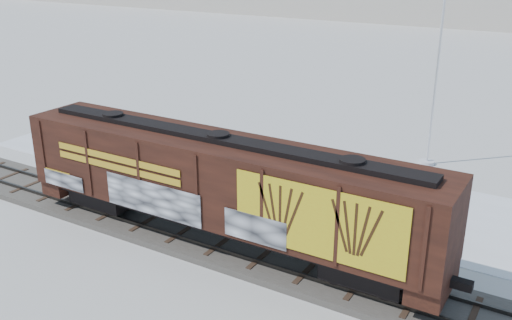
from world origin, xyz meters
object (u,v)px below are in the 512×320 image
Objects in this scene: car_dark at (394,207)px; flagpole at (436,98)px; car_white at (270,170)px; hopper_railcar at (219,183)px; car_silver at (258,176)px.

flagpole is at bearing 21.78° from car_dark.
flagpole is 8.94m from car_dark.
car_white is (-6.49, -7.15, -3.21)m from flagpole.
hopper_railcar is 3.80× the size of car_silver.
car_silver is at bearing -165.47° from car_white.
car_silver is at bearing -127.09° from flagpole.
car_dark is (0.63, -8.34, -3.17)m from flagpole.
hopper_railcar is 1.73× the size of flagpole.
hopper_railcar is 6.33m from car_silver.
car_dark is (7.07, 0.18, -0.10)m from car_silver.
hopper_railcar reaches higher than car_white.
flagpole is (4.81, 14.27, 1.00)m from hopper_railcar.
car_white is at bearing -17.91° from car_silver.
hopper_railcar is 4.45× the size of car_white.
flagpole is 2.20× the size of car_silver.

